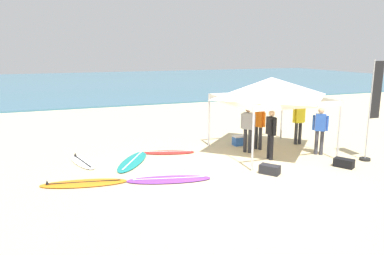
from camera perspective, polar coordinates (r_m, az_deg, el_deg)
The scene contains 17 objects.
ground_plane at distance 11.86m, azimuth 5.70°, elevation -6.38°, with size 80.00×80.00×0.00m, color beige.
sea at distance 42.69m, azimuth -14.25°, elevation 6.75°, with size 80.00×36.00×0.10m, color #386B84.
canopy_tent at distance 13.62m, azimuth 12.05°, elevation 6.12°, with size 3.47×3.47×2.75m.
surfboard_red at distance 13.63m, azimuth -3.61°, elevation -3.72°, with size 1.97×1.06×0.19m.
surfboard_purple at distance 10.89m, azimuth -3.58°, elevation -7.85°, with size 2.53×1.23×0.19m.
surfboard_orange at distance 11.00m, azimuth -16.29°, elevation -8.11°, with size 2.47×1.09×0.19m.
surfboard_white at distance 12.98m, azimuth -16.43°, elevation -5.02°, with size 0.92×1.90×0.19m.
surfboard_teal at distance 12.71m, azimuth -9.08°, elevation -5.04°, with size 1.78×2.44×0.19m.
person_orange at distance 14.15m, azimuth 10.18°, elevation 0.66°, with size 0.36×0.50×1.71m.
person_blue at distance 13.97m, azimuth 19.03°, elevation 0.04°, with size 0.44×0.40×1.71m.
person_yellow at distance 15.27m, azimuth 16.04°, elevation 1.21°, with size 0.55×0.25×1.71m.
person_black at distance 12.92m, azimuth 12.00°, elevation -0.50°, with size 0.26×0.55×1.71m.
person_grey at distance 13.64m, azimuth 8.56°, elevation 0.29°, with size 0.40×0.44×1.71m.
banner_flag at distance 13.82m, azimuth 25.84°, elevation 1.84°, with size 0.60×0.36×3.40m.
gear_bag_near_tent at distance 12.97m, azimuth 22.24°, elevation -4.98°, with size 0.60×0.32×0.28m, color black.
gear_bag_by_pole at distance 11.63m, azimuth 11.81°, elevation -6.24°, with size 0.60×0.32×0.28m, color #232328.
cooler_box at distance 14.80m, azimuth 7.26°, elevation -1.87°, with size 0.50×0.36×0.39m.
Camera 1 is at (-5.12, -10.02, 3.74)m, focal length 34.82 mm.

